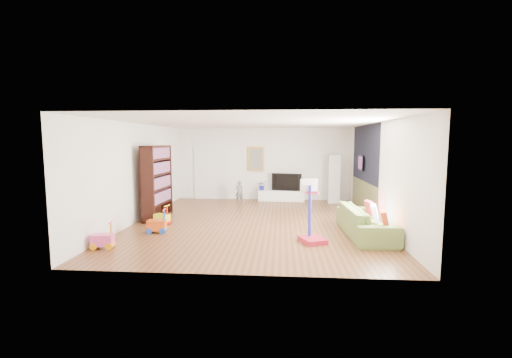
# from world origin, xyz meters

# --- Properties ---
(floor) EXTENTS (6.50, 7.50, 0.00)m
(floor) POSITION_xyz_m (0.00, 0.00, 0.00)
(floor) COLOR brown
(floor) RESTS_ON ground
(ceiling) EXTENTS (6.50, 7.50, 0.00)m
(ceiling) POSITION_xyz_m (0.00, 0.00, 2.70)
(ceiling) COLOR white
(ceiling) RESTS_ON ground
(wall_back) EXTENTS (6.50, 0.00, 2.70)m
(wall_back) POSITION_xyz_m (0.00, 3.75, 1.35)
(wall_back) COLOR white
(wall_back) RESTS_ON ground
(wall_front) EXTENTS (6.50, 0.00, 2.70)m
(wall_front) POSITION_xyz_m (0.00, -3.75, 1.35)
(wall_front) COLOR silver
(wall_front) RESTS_ON ground
(wall_left) EXTENTS (0.00, 7.50, 2.70)m
(wall_left) POSITION_xyz_m (-3.25, 0.00, 1.35)
(wall_left) COLOR silver
(wall_left) RESTS_ON ground
(wall_right) EXTENTS (0.00, 7.50, 2.70)m
(wall_right) POSITION_xyz_m (3.25, 0.00, 1.35)
(wall_right) COLOR white
(wall_right) RESTS_ON ground
(navy_accent) EXTENTS (0.01, 3.20, 1.70)m
(navy_accent) POSITION_xyz_m (3.23, 1.40, 1.85)
(navy_accent) COLOR black
(navy_accent) RESTS_ON wall_right
(olive_wainscot) EXTENTS (0.01, 3.20, 1.00)m
(olive_wainscot) POSITION_xyz_m (3.23, 1.40, 0.50)
(olive_wainscot) COLOR brown
(olive_wainscot) RESTS_ON wall_right
(doorway) EXTENTS (1.45, 0.06, 2.10)m
(doorway) POSITION_xyz_m (-1.90, 3.71, 1.05)
(doorway) COLOR white
(doorway) RESTS_ON ground
(painting_back) EXTENTS (0.62, 0.06, 0.92)m
(painting_back) POSITION_xyz_m (-0.25, 3.71, 1.55)
(painting_back) COLOR gold
(painting_back) RESTS_ON wall_back
(artwork_right) EXTENTS (0.04, 0.56, 0.46)m
(artwork_right) POSITION_xyz_m (3.17, 1.60, 1.55)
(artwork_right) COLOR #7F3F8C
(artwork_right) RESTS_ON wall_right
(media_console) EXTENTS (1.72, 0.51, 0.40)m
(media_console) POSITION_xyz_m (0.73, 3.45, 0.20)
(media_console) COLOR white
(media_console) RESTS_ON ground
(tall_cabinet) EXTENTS (0.43, 0.43, 1.74)m
(tall_cabinet) POSITION_xyz_m (2.61, 3.20, 0.87)
(tall_cabinet) COLOR silver
(tall_cabinet) RESTS_ON ground
(bookshelf) EXTENTS (0.41, 1.44, 2.09)m
(bookshelf) POSITION_xyz_m (-2.84, 0.31, 1.05)
(bookshelf) COLOR black
(bookshelf) RESTS_ON ground
(sofa) EXTENTS (0.99, 2.34, 0.67)m
(sofa) POSITION_xyz_m (2.70, -1.12, 0.34)
(sofa) COLOR olive
(sofa) RESTS_ON ground
(basketball_hoop) EXTENTS (0.66, 0.72, 1.40)m
(basketball_hoop) POSITION_xyz_m (1.41, -1.79, 0.70)
(basketball_hoop) COLOR #B31B32
(basketball_hoop) RESTS_ON ground
(ride_on_yellow) EXTENTS (0.45, 0.36, 0.53)m
(ride_on_yellow) POSITION_xyz_m (-2.45, -0.45, 0.26)
(ride_on_yellow) COLOR yellow
(ride_on_yellow) RESTS_ON ground
(ride_on_orange) EXTENTS (0.46, 0.31, 0.58)m
(ride_on_orange) POSITION_xyz_m (-2.29, -1.28, 0.29)
(ride_on_orange) COLOR #DD5116
(ride_on_orange) RESTS_ON ground
(ride_on_pink) EXTENTS (0.46, 0.33, 0.56)m
(ride_on_pink) POSITION_xyz_m (-2.97, -2.54, 0.28)
(ride_on_pink) COLOR #F84CA1
(ride_on_pink) RESTS_ON ground
(child) EXTENTS (0.34, 0.28, 0.80)m
(child) POSITION_xyz_m (-0.80, 2.96, 0.40)
(child) COLOR slate
(child) RESTS_ON ground
(tv) EXTENTS (1.12, 0.39, 0.64)m
(tv) POSITION_xyz_m (0.93, 3.47, 0.72)
(tv) COLOR black
(tv) RESTS_ON media_console
(vase_plant) EXTENTS (0.35, 0.31, 0.37)m
(vase_plant) POSITION_xyz_m (0.01, 3.45, 0.58)
(vase_plant) COLOR #181E99
(vase_plant) RESTS_ON media_console
(pillow_left) EXTENTS (0.18, 0.41, 0.40)m
(pillow_left) POSITION_xyz_m (2.94, -1.82, 0.53)
(pillow_left) COLOR red
(pillow_left) RESTS_ON sofa
(pillow_center) EXTENTS (0.20, 0.41, 0.40)m
(pillow_center) POSITION_xyz_m (2.92, -1.13, 0.53)
(pillow_center) COLOR white
(pillow_center) RESTS_ON sofa
(pillow_right) EXTENTS (0.16, 0.37, 0.36)m
(pillow_right) POSITION_xyz_m (2.96, -0.45, 0.53)
(pillow_right) COLOR #C32A45
(pillow_right) RESTS_ON sofa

